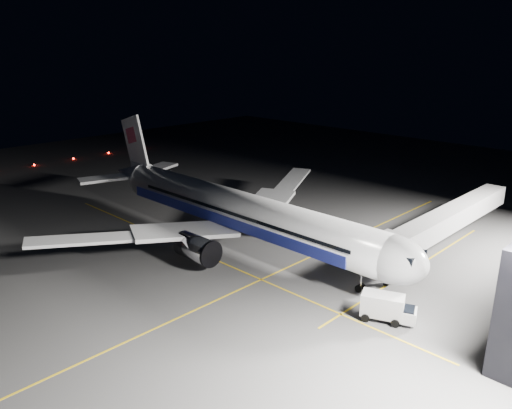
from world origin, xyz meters
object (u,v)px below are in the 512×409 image
object	(u,v)px
baggage_tug	(281,195)
safety_cone_c	(271,240)
safety_cone_a	(293,218)
airliner	(235,210)
jet_bridge	(444,221)
safety_cone_b	(256,234)
service_truck	(387,307)

from	to	relation	value
baggage_tug	safety_cone_c	distance (m)	21.92
safety_cone_a	safety_cone_c	world-z (taller)	safety_cone_c
safety_cone_a	safety_cone_c	bearing A→B (deg)	-67.23
safety_cone_c	airliner	bearing A→B (deg)	-130.40
airliner	baggage_tug	xyz separation A→B (m)	(-10.05, 21.30, -4.29)
jet_bridge	baggage_tug	distance (m)	33.49
airliner	safety_cone_b	distance (m)	6.48
airliner	safety_cone_b	world-z (taller)	airliner
airliner	jet_bridge	bearing A→B (deg)	38.04
safety_cone_b	airliner	bearing A→B (deg)	-92.38
jet_bridge	service_truck	size ratio (longest dim) A/B	5.68
jet_bridge	safety_cone_c	size ratio (longest dim) A/B	60.91
service_truck	safety_cone_b	world-z (taller)	service_truck
jet_bridge	baggage_tug	xyz separation A→B (m)	(-33.12, 3.25, -3.71)
safety_cone_a	safety_cone_c	xyz separation A→B (m)	(4.20, -10.00, 0.01)
jet_bridge	safety_cone_b	xyz separation A→B (m)	(-22.90, -13.75, -4.26)
safety_cone_a	service_truck	bearing A→B (deg)	-32.19
safety_cone_a	safety_cone_b	size ratio (longest dim) A/B	0.86
safety_cone_a	safety_cone_b	bearing A→B (deg)	-84.27
service_truck	safety_cone_c	xyz separation A→B (m)	(-23.81, 7.63, -1.26)
baggage_tug	safety_cone_b	world-z (taller)	baggage_tug
airliner	safety_cone_a	distance (m)	14.85
safety_cone_b	service_truck	bearing A→B (deg)	-16.35
airliner	safety_cone_b	bearing A→B (deg)	87.62
airliner	safety_cone_c	xyz separation A→B (m)	(3.40, 4.00, -4.88)
baggage_tug	safety_cone_b	distance (m)	19.85
baggage_tug	safety_cone_c	size ratio (longest dim) A/B	5.06
service_truck	safety_cone_a	size ratio (longest dim) A/B	11.01
safety_cone_a	baggage_tug	bearing A→B (deg)	141.71
jet_bridge	safety_cone_c	world-z (taller)	jet_bridge
safety_cone_c	baggage_tug	bearing A→B (deg)	127.86
service_truck	safety_cone_a	world-z (taller)	service_truck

